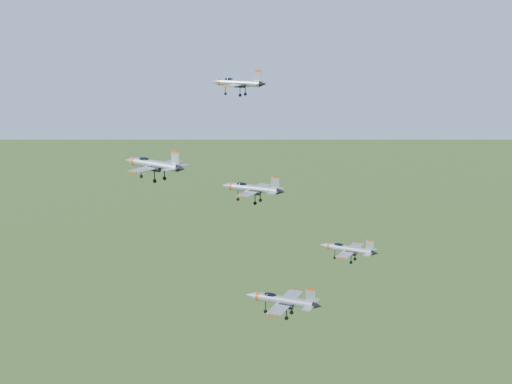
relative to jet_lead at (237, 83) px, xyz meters
The scene contains 5 objects.
jet_lead is the anchor object (origin of this frame).
jet_left_high 31.26m from the jet_lead, 46.96° to the right, with size 11.88×10.00×3.19m.
jet_right_high 34.71m from the jet_lead, 76.16° to the right, with size 13.10×10.79×3.51m.
jet_left_low 43.47m from the jet_lead, 20.77° to the right, with size 10.55×8.83×2.82m.
jet_right_low 49.49m from the jet_lead, 41.52° to the right, with size 12.92×10.93×3.49m.
Camera 1 is at (73.15, -96.70, 171.34)m, focal length 50.00 mm.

